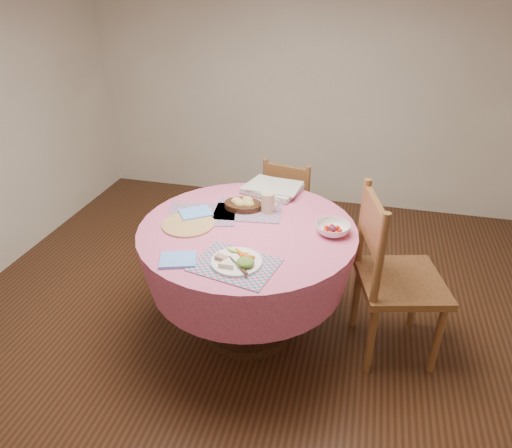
# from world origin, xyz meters

# --- Properties ---
(ground) EXTENTS (4.00, 4.00, 0.00)m
(ground) POSITION_xyz_m (0.00, 0.00, 0.00)
(ground) COLOR #331C0F
(ground) RESTS_ON ground
(room_envelope) EXTENTS (4.01, 4.01, 2.71)m
(room_envelope) POSITION_xyz_m (0.00, 0.00, 1.71)
(room_envelope) COLOR silver
(room_envelope) RESTS_ON ground
(dining_table) EXTENTS (1.24, 1.24, 0.75)m
(dining_table) POSITION_xyz_m (0.00, 0.00, 0.56)
(dining_table) COLOR #D46293
(dining_table) RESTS_ON ground
(chair_right) EXTENTS (0.56, 0.58, 1.03)m
(chair_right) POSITION_xyz_m (0.82, 0.04, 0.54)
(chair_right) COLOR brown
(chair_right) RESTS_ON ground
(chair_back) EXTENTS (0.46, 0.45, 0.85)m
(chair_back) POSITION_xyz_m (0.10, 0.90, 0.44)
(chair_back) COLOR brown
(chair_back) RESTS_ON ground
(placemat_front) EXTENTS (0.45, 0.38, 0.01)m
(placemat_front) POSITION_xyz_m (0.04, -0.38, 0.75)
(placemat_front) COLOR #147271
(placemat_front) RESTS_ON dining_table
(placemat_left) EXTENTS (0.46, 0.39, 0.01)m
(placemat_left) POSITION_xyz_m (-0.31, 0.08, 0.75)
(placemat_left) COLOR #147271
(placemat_left) RESTS_ON dining_table
(placemat_back) EXTENTS (0.43, 0.34, 0.01)m
(placemat_back) POSITION_xyz_m (-0.05, 0.21, 0.75)
(placemat_back) COLOR #147271
(placemat_back) RESTS_ON dining_table
(wicker_trivet) EXTENTS (0.30, 0.30, 0.01)m
(wicker_trivet) POSITION_xyz_m (-0.33, -0.05, 0.76)
(wicker_trivet) COLOR olive
(wicker_trivet) RESTS_ON dining_table
(napkin_near) EXTENTS (0.21, 0.19, 0.01)m
(napkin_near) POSITION_xyz_m (-0.25, -0.41, 0.76)
(napkin_near) COLOR #629BFD
(napkin_near) RESTS_ON dining_table
(napkin_far) EXTENTS (0.23, 0.22, 0.01)m
(napkin_far) POSITION_xyz_m (-0.34, 0.07, 0.76)
(napkin_far) COLOR #629BFD
(napkin_far) RESTS_ON placemat_left
(dinner_plate) EXTENTS (0.25, 0.25, 0.05)m
(dinner_plate) POSITION_xyz_m (0.05, -0.37, 0.77)
(dinner_plate) COLOR white
(dinner_plate) RESTS_ON placemat_front
(bread_bowl) EXTENTS (0.23, 0.23, 0.08)m
(bread_bowl) POSITION_xyz_m (-0.08, 0.22, 0.78)
(bread_bowl) COLOR black
(bread_bowl) RESTS_ON placemat_back
(latte_mug) EXTENTS (0.12, 0.08, 0.12)m
(latte_mug) POSITION_xyz_m (0.07, 0.21, 0.82)
(latte_mug) COLOR tan
(latte_mug) RESTS_ON placemat_back
(fruit_bowl) EXTENTS (0.24, 0.24, 0.06)m
(fruit_bowl) POSITION_xyz_m (0.47, 0.05, 0.78)
(fruit_bowl) COLOR white
(fruit_bowl) RESTS_ON dining_table
(newspaper_stack) EXTENTS (0.40, 0.35, 0.04)m
(newspaper_stack) POSITION_xyz_m (0.04, 0.50, 0.78)
(newspaper_stack) COLOR silver
(newspaper_stack) RESTS_ON dining_table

